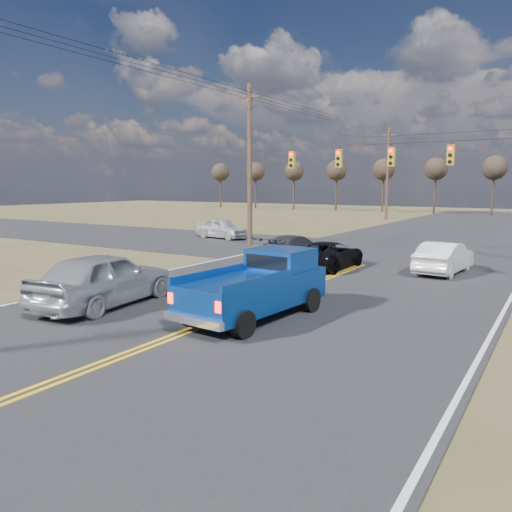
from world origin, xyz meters
The scene contains 12 objects.
ground centered at (0.00, 0.00, 0.00)m, with size 160.00×160.00×0.00m, color brown.
road_main centered at (0.00, 10.00, 0.00)m, with size 14.00×120.00×0.02m, color #28282B.
road_cross centered at (0.00, 18.00, 0.00)m, with size 120.00×12.00×0.02m, color #28282B.
signal_gantry centered at (0.50, 17.79, 5.06)m, with size 19.60×4.83×10.00m.
utility_poles centered at (0.00, 17.00, 5.23)m, with size 19.60×58.32×10.00m.
treeline centered at (0.00, 26.96, 5.70)m, with size 87.00×117.80×7.40m.
pickup_truck centered at (0.81, 3.23, 0.93)m, with size 2.37×5.23×1.91m.
silver_suv centered at (-4.10, 1.85, 0.88)m, with size 2.08×5.16×1.76m, color #A2A4AA.
black_suv centered at (-1.02, 12.37, 0.62)m, with size 2.07×4.48×1.24m, color black.
white_car_queue centered at (3.79, 13.76, 0.69)m, with size 1.47×4.21×1.39m, color white.
dgrey_car_queue centered at (-3.78, 14.25, 0.62)m, with size 1.73×4.27×1.24m, color #37363C.
cross_car_west centered at (-12.73, 20.11, 0.72)m, with size 4.24×1.71×1.44m, color silver.
Camera 1 is at (8.26, -8.75, 3.84)m, focal length 35.00 mm.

